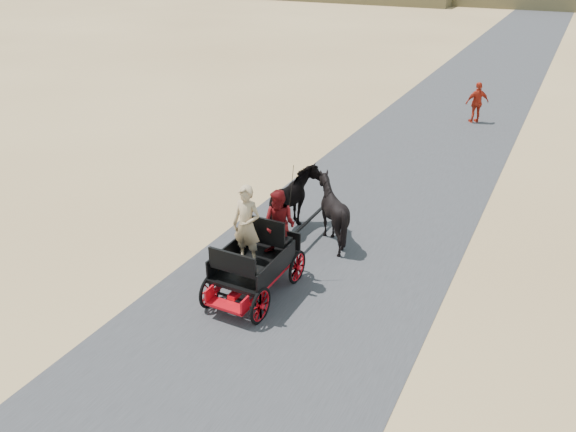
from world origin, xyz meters
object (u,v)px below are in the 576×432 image
at_px(carriage, 255,278).
at_px(horse_right, 332,211).
at_px(pedestrian, 477,103).
at_px(horse_left, 294,203).

bearing_deg(carriage, horse_right, 79.61).
xyz_separation_m(horse_right, pedestrian, (1.35, 12.53, 0.01)).
bearing_deg(horse_right, pedestrian, -96.16).
height_order(carriage, horse_left, horse_left).
bearing_deg(horse_right, carriage, 79.61).
distance_m(carriage, horse_right, 3.09).
height_order(horse_left, pedestrian, pedestrian).
bearing_deg(horse_left, horse_right, -180.00).
distance_m(horse_left, horse_right, 1.10).
bearing_deg(horse_left, pedestrian, -101.08).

